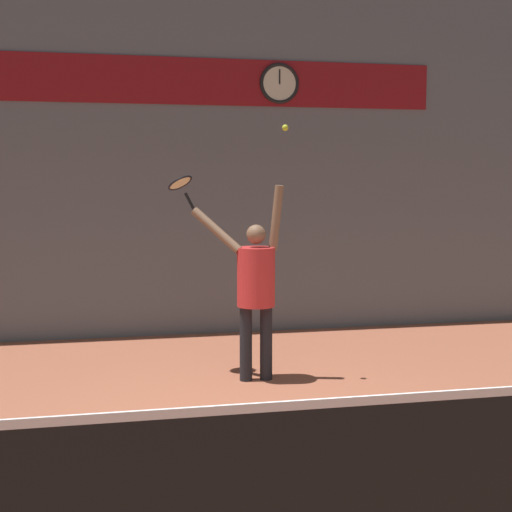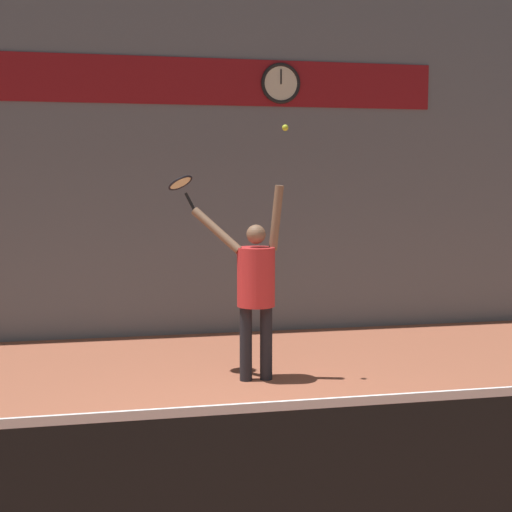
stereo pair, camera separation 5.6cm
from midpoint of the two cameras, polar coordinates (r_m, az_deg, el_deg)
name	(u,v)px [view 2 (the right image)]	position (r m, az deg, el deg)	size (l,w,h in m)	color
ground_plane	(280,478)	(5.28, 2.23, -17.36)	(18.00, 18.00, 0.00)	#9E563D
back_wall	(197,150)	(9.69, -4.59, 8.45)	(18.00, 0.10, 5.00)	slate
sponsor_banner	(197,81)	(9.71, -4.60, 13.76)	(6.55, 0.02, 0.61)	maroon
scoreboard_clock	(281,83)	(9.88, 2.16, 13.64)	(0.54, 0.05, 0.54)	beige
court_net	(331,481)	(4.03, 6.44, -17.43)	(8.37, 0.07, 1.06)	#333333
tennis_player	(255,283)	(7.42, 0.15, -2.16)	(0.95, 0.59, 2.05)	black
tennis_racket	(181,185)	(7.69, -5.78, 5.69)	(0.38, 0.38, 0.39)	black
tennis_ball	(285,128)	(7.35, 2.57, 10.22)	(0.06, 0.06, 0.06)	#CCDB2D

